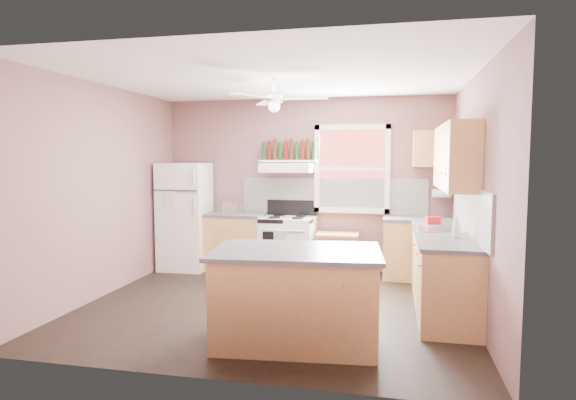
% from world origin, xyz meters
% --- Properties ---
extents(floor, '(4.50, 4.50, 0.00)m').
position_xyz_m(floor, '(0.00, 0.00, 0.00)').
color(floor, black).
rests_on(floor, ground).
extents(ceiling, '(4.50, 4.50, 0.00)m').
position_xyz_m(ceiling, '(0.00, 0.00, 2.70)').
color(ceiling, white).
rests_on(ceiling, ground).
extents(wall_back, '(4.50, 0.05, 2.70)m').
position_xyz_m(wall_back, '(0.00, 2.02, 1.35)').
color(wall_back, brown).
rests_on(wall_back, ground).
extents(wall_right, '(0.05, 4.00, 2.70)m').
position_xyz_m(wall_right, '(2.27, 0.00, 1.35)').
color(wall_right, brown).
rests_on(wall_right, ground).
extents(wall_left, '(0.05, 4.00, 2.70)m').
position_xyz_m(wall_left, '(-2.27, 0.00, 1.35)').
color(wall_left, brown).
rests_on(wall_left, ground).
extents(backsplash_back, '(2.90, 0.03, 0.55)m').
position_xyz_m(backsplash_back, '(0.45, 1.99, 1.18)').
color(backsplash_back, white).
rests_on(backsplash_back, wall_back).
extents(backsplash_right, '(0.03, 2.60, 0.55)m').
position_xyz_m(backsplash_right, '(2.23, 0.30, 1.18)').
color(backsplash_right, white).
rests_on(backsplash_right, wall_right).
extents(window_view, '(1.00, 0.02, 1.20)m').
position_xyz_m(window_view, '(0.75, 1.98, 1.60)').
color(window_view, brown).
rests_on(window_view, wall_back).
extents(window_frame, '(1.16, 0.07, 1.36)m').
position_xyz_m(window_frame, '(0.75, 1.96, 1.60)').
color(window_frame, white).
rests_on(window_frame, wall_back).
extents(refrigerator, '(0.74, 0.72, 1.69)m').
position_xyz_m(refrigerator, '(-1.85, 1.58, 0.84)').
color(refrigerator, white).
rests_on(refrigerator, floor).
extents(base_cabinet_left, '(0.90, 0.60, 0.86)m').
position_xyz_m(base_cabinet_left, '(-1.06, 1.70, 0.43)').
color(base_cabinet_left, '#AF7949').
rests_on(base_cabinet_left, floor).
extents(counter_left, '(0.92, 0.62, 0.04)m').
position_xyz_m(counter_left, '(-1.06, 1.70, 0.88)').
color(counter_left, '#444547').
rests_on(counter_left, base_cabinet_left).
extents(toaster, '(0.30, 0.20, 0.18)m').
position_xyz_m(toaster, '(-1.07, 1.62, 0.99)').
color(toaster, silver).
rests_on(toaster, counter_left).
extents(stove, '(0.82, 0.67, 0.86)m').
position_xyz_m(stove, '(-0.20, 1.67, 0.43)').
color(stove, white).
rests_on(stove, floor).
extents(range_hood, '(0.78, 0.50, 0.14)m').
position_xyz_m(range_hood, '(-0.23, 1.75, 1.62)').
color(range_hood, white).
rests_on(range_hood, wall_back).
extents(bottle_shelf, '(0.90, 0.26, 0.03)m').
position_xyz_m(bottle_shelf, '(-0.23, 1.87, 1.72)').
color(bottle_shelf, white).
rests_on(bottle_shelf, range_hood).
extents(cart, '(0.64, 0.44, 0.63)m').
position_xyz_m(cart, '(0.57, 1.70, 0.32)').
color(cart, '#AF7949').
rests_on(cart, floor).
extents(base_cabinet_corner, '(1.00, 0.60, 0.86)m').
position_xyz_m(base_cabinet_corner, '(1.75, 1.70, 0.43)').
color(base_cabinet_corner, '#AF7949').
rests_on(base_cabinet_corner, floor).
extents(base_cabinet_right, '(0.60, 2.20, 0.86)m').
position_xyz_m(base_cabinet_right, '(1.95, 0.30, 0.43)').
color(base_cabinet_right, '#AF7949').
rests_on(base_cabinet_right, floor).
extents(counter_corner, '(1.02, 0.62, 0.04)m').
position_xyz_m(counter_corner, '(1.75, 1.70, 0.88)').
color(counter_corner, '#444547').
rests_on(counter_corner, base_cabinet_corner).
extents(counter_right, '(0.62, 2.22, 0.04)m').
position_xyz_m(counter_right, '(1.94, 0.30, 0.88)').
color(counter_right, '#444547').
rests_on(counter_right, base_cabinet_right).
extents(sink, '(0.55, 0.45, 0.03)m').
position_xyz_m(sink, '(1.94, 0.50, 0.90)').
color(sink, silver).
rests_on(sink, counter_right).
extents(faucet, '(0.03, 0.03, 0.14)m').
position_xyz_m(faucet, '(2.10, 0.50, 0.97)').
color(faucet, silver).
rests_on(faucet, sink).
extents(upper_cabinet_right, '(0.33, 1.80, 0.76)m').
position_xyz_m(upper_cabinet_right, '(2.08, 0.50, 1.78)').
color(upper_cabinet_right, '#AF7949').
rests_on(upper_cabinet_right, wall_right).
extents(upper_cabinet_corner, '(0.60, 0.33, 0.52)m').
position_xyz_m(upper_cabinet_corner, '(1.95, 1.83, 1.90)').
color(upper_cabinet_corner, '#AF7949').
rests_on(upper_cabinet_corner, wall_back).
extents(paper_towel, '(0.26, 0.12, 0.12)m').
position_xyz_m(paper_towel, '(2.07, 1.86, 1.25)').
color(paper_towel, white).
rests_on(paper_towel, wall_back).
extents(island, '(1.58, 1.09, 0.86)m').
position_xyz_m(island, '(0.48, -1.06, 0.43)').
color(island, '#AF7949').
rests_on(island, floor).
extents(island_top, '(1.68, 1.18, 0.04)m').
position_xyz_m(island_top, '(0.48, -1.06, 0.88)').
color(island_top, '#444547').
rests_on(island_top, island).
extents(ceiling_fan_hub, '(0.20, 0.20, 0.08)m').
position_xyz_m(ceiling_fan_hub, '(0.00, 0.00, 2.45)').
color(ceiling_fan_hub, white).
rests_on(ceiling_fan_hub, ceiling).
extents(soap_bottle, '(0.12, 0.12, 0.24)m').
position_xyz_m(soap_bottle, '(2.05, -0.03, 1.02)').
color(soap_bottle, silver).
rests_on(soap_bottle, counter_right).
extents(red_caddy, '(0.21, 0.17, 0.10)m').
position_xyz_m(red_caddy, '(1.89, 1.08, 0.95)').
color(red_caddy, '#B20F16').
rests_on(red_caddy, counter_right).
extents(wine_bottles, '(0.86, 0.06, 0.31)m').
position_xyz_m(wine_bottles, '(-0.23, 1.87, 1.88)').
color(wine_bottles, '#143819').
rests_on(wine_bottles, bottle_shelf).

